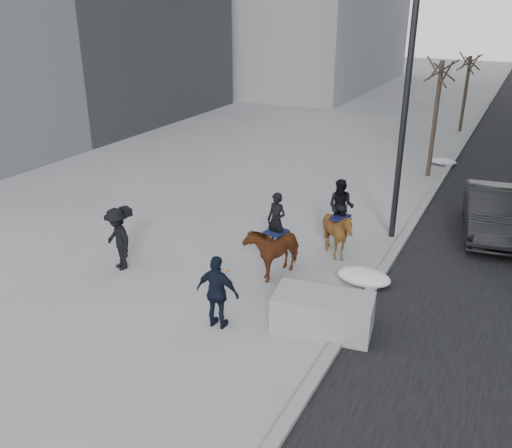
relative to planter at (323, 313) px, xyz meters
The scene contains 12 objects.
ground 2.57m from the planter, behind, with size 120.00×120.00×0.00m, color gray.
curb 10.43m from the planter, 87.23° to the left, with size 0.25×90.00×0.12m, color gray.
planter is the anchor object (origin of this frame).
car_near 7.99m from the planter, 69.63° to the left, with size 1.53×4.38×1.44m, color black.
tree_near 12.91m from the planter, 90.44° to the left, with size 1.20×1.20×5.17m, color #34291F, non-canonical shape.
tree_far 21.88m from the planter, 90.25° to the left, with size 1.20×1.20×4.48m, color #352C1F, non-canonical shape.
mounted_left 2.96m from the planter, 137.19° to the left, with size 1.14×1.86×2.23m.
mounted_right 3.84m from the planter, 104.39° to the left, with size 1.23×1.38×2.29m.
feeder 2.38m from the planter, 156.30° to the right, with size 1.05×0.89×1.75m.
camera_crew 6.04m from the planter, behind, with size 1.30×1.07×1.75m.
lamppost 7.33m from the planter, 88.97° to the left, with size 0.25×1.53×9.09m.
snow_piles 6.57m from the planter, 88.23° to the left, with size 1.42×12.93×0.36m.
Camera 1 is at (5.88, -10.28, 6.94)m, focal length 38.00 mm.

